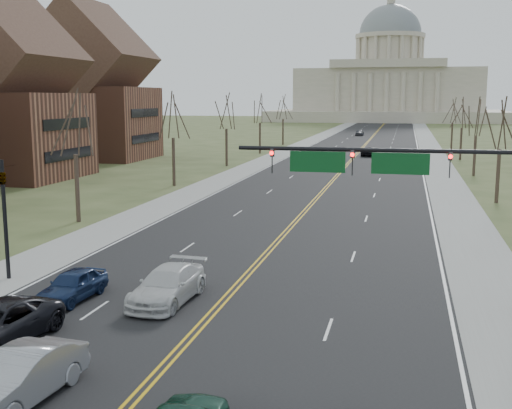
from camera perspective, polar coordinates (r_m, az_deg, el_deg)
The scene contains 26 objects.
road at distance 124.57m, azimuth 9.63°, elevation 5.20°, with size 20.00×380.00×0.01m, color black.
cross_road at distance 23.24m, azimuth -7.48°, elevation -13.34°, with size 120.00×14.00×0.01m, color black.
sidewalk_left at distance 125.88m, azimuth 4.14°, elevation 5.36°, with size 4.00×380.00×0.03m, color gray.
sidewalk_right at distance 124.40m, azimuth 15.17°, elevation 5.01°, with size 4.00×380.00×0.03m, color gray.
center_line at distance 124.57m, azimuth 9.63°, elevation 5.21°, with size 0.42×380.00×0.01m, color gold.
edge_line_left at distance 125.55m, azimuth 5.14°, elevation 5.33°, with size 0.15×380.00×0.01m, color silver.
edge_line_right at distance 124.35m, azimuth 14.15°, elevation 5.05°, with size 0.15×380.00×0.01m, color silver.
capitol at distance 264.08m, azimuth 11.69°, elevation 10.41°, with size 90.00×60.00×50.00m.
signal_mast at distance 27.69m, azimuth 12.56°, elevation 2.56°, with size 12.12×0.44×7.20m.
signal_left at distance 33.95m, azimuth -21.48°, elevation -0.12°, with size 0.32×0.36×6.00m.
tree_l_0 at distance 48.03m, azimuth -15.84°, elevation 6.67°, with size 3.96×3.96×9.00m.
tree_r_1 at distance 58.58m, azimuth 20.94°, elevation 6.47°, with size 3.74×3.74×8.50m.
tree_l_1 at distance 66.24m, azimuth -7.41°, elevation 7.62°, with size 3.96×3.96×9.00m.
tree_r_2 at distance 78.43m, azimuth 19.02°, elevation 7.18°, with size 3.74×3.74×8.50m.
tree_l_2 at distance 85.25m, azimuth -2.66°, elevation 8.09°, with size 3.96×3.96×9.00m.
tree_r_3 at distance 98.35m, azimuth 17.87°, elevation 7.60°, with size 3.74×3.74×8.50m.
tree_l_3 at distance 104.63m, azimuth 0.35°, elevation 8.35°, with size 3.96×3.96×9.00m.
tree_r_4 at distance 118.29m, azimuth 17.11°, elevation 7.88°, with size 3.74×3.74×8.50m.
tree_l_4 at distance 124.21m, azimuth 2.42°, elevation 8.52°, with size 3.96×3.96×9.00m.
bldg_left_mid at distance 77.50m, azimuth -21.40°, elevation 8.50°, with size 15.10×14.28×20.75m.
bldg_left_far at distance 99.16m, azimuth -14.48°, elevation 9.50°, with size 17.10×14.28×23.25m.
car_sb_inner_lead at distance 20.92m, azimuth -20.15°, elevation -14.18°, with size 1.66×4.76×1.57m, color #999BA1.
car_sb_inner_second at distance 28.89m, azimuth -7.87°, elevation -7.12°, with size 2.15×5.28×1.53m, color silver.
car_sb_outer_second at distance 30.07m, azimuth -15.99°, elevation -6.89°, with size 1.63×4.05×1.38m, color #15264C.
car_far_nb at distance 101.96m, azimuth 10.07°, elevation 4.67°, with size 2.32×5.03×1.40m, color black.
car_far_sb at distance 156.98m, azimuth 9.20°, elevation 6.34°, with size 1.75×4.36×1.49m, color #505258.
Camera 1 is at (7.70, -14.01, 8.98)m, focal length 45.00 mm.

